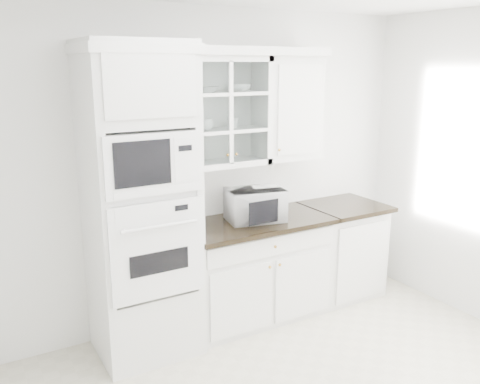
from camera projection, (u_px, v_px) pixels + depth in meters
room_shell at (303, 137)px, 3.22m from camera, size 4.00×3.50×2.70m
oven_column at (141, 205)px, 3.82m from camera, size 0.76×0.68×2.40m
base_cabinet_run at (254, 268)px, 4.53m from camera, size 1.32×0.67×0.92m
extra_base_cabinet at (341, 249)px, 5.01m from camera, size 0.72×0.67×0.92m
upper_cabinet_glass at (221, 112)px, 4.18m from camera, size 0.80×0.33×0.90m
upper_cabinet_solid at (288, 108)px, 4.51m from camera, size 0.55×0.33×0.90m
crown_molding at (210, 51)px, 3.99m from camera, size 2.14×0.38×0.07m
countertop_microwave at (255, 204)px, 4.37m from camera, size 0.55×0.49×0.28m
bowl_a at (205, 89)px, 4.07m from camera, size 0.25×0.25×0.05m
bowl_b at (239, 88)px, 4.23m from camera, size 0.20×0.20×0.06m
cup_a at (206, 124)px, 4.12m from camera, size 0.15×0.15×0.09m
cup_b at (233, 122)px, 4.26m from camera, size 0.12×0.12×0.09m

